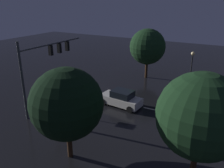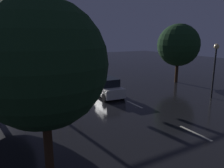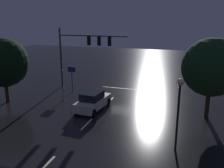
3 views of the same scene
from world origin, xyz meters
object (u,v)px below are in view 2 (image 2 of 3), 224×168
tree_right_far (42,64)px  traffic_signal_assembly (47,40)px  car_approaching (107,87)px  route_sign (45,70)px  tree_left_near (178,45)px  street_lamp_left_kerb (215,60)px

tree_right_far → traffic_signal_assembly: bearing=-103.4°
car_approaching → route_sign: 6.51m
tree_left_near → street_lamp_left_kerb: bearing=71.1°
traffic_signal_assembly → tree_right_far: bearing=76.6°
traffic_signal_assembly → street_lamp_left_kerb: 16.30m
car_approaching → route_sign: (4.42, -4.60, 1.31)m
route_sign → tree_left_near: size_ratio=0.43×
car_approaching → route_sign: bearing=-46.1°
route_sign → tree_right_far: size_ratio=0.43×
car_approaching → tree_left_near: tree_left_near is taller
tree_left_near → tree_right_far: bearing=29.6°
car_approaching → street_lamp_left_kerb: 9.69m
car_approaching → route_sign: route_sign is taller
route_sign → tree_right_far: tree_right_far is taller
tree_left_near → tree_right_far: (17.21, 9.77, 0.02)m
street_lamp_left_kerb → route_sign: size_ratio=1.62×
car_approaching → street_lamp_left_kerb: bearing=146.5°
route_sign → tree_left_near: 14.96m
traffic_signal_assembly → tree_left_near: (-13.65, 5.11, -0.65)m
traffic_signal_assembly → car_approaching: bearing=120.3°
car_approaching → traffic_signal_assembly: bearing=-59.7°
car_approaching → street_lamp_left_kerb: size_ratio=0.95×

